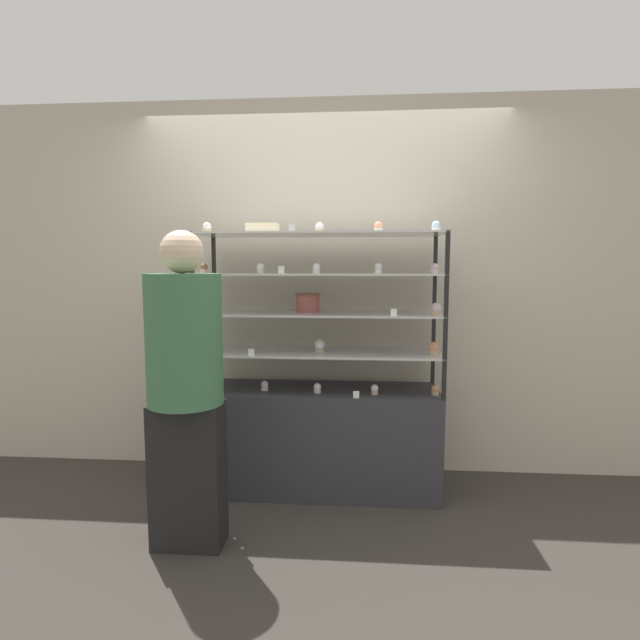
# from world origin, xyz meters

# --- Properties ---
(ground_plane) EXTENTS (20.00, 20.00, 0.00)m
(ground_plane) POSITION_xyz_m (0.00, 0.00, 0.00)
(ground_plane) COLOR #38332D
(back_wall) EXTENTS (8.00, 0.05, 2.60)m
(back_wall) POSITION_xyz_m (0.00, 0.38, 1.30)
(back_wall) COLOR beige
(back_wall) RESTS_ON ground_plane
(display_base) EXTENTS (1.52, 0.48, 0.67)m
(display_base) POSITION_xyz_m (0.00, 0.00, 0.34)
(display_base) COLOR #333338
(display_base) RESTS_ON ground_plane
(display_riser_lower) EXTENTS (1.52, 0.48, 0.25)m
(display_riser_lower) POSITION_xyz_m (0.00, 0.00, 0.90)
(display_riser_lower) COLOR black
(display_riser_lower) RESTS_ON display_base
(display_riser_middle) EXTENTS (1.52, 0.48, 0.25)m
(display_riser_middle) POSITION_xyz_m (0.00, 0.00, 1.15)
(display_riser_middle) COLOR black
(display_riser_middle) RESTS_ON display_riser_lower
(display_riser_upper) EXTENTS (1.52, 0.48, 0.25)m
(display_riser_upper) POSITION_xyz_m (0.00, 0.00, 1.40)
(display_riser_upper) COLOR black
(display_riser_upper) RESTS_ON display_riser_middle
(display_riser_top) EXTENTS (1.52, 0.48, 0.25)m
(display_riser_top) POSITION_xyz_m (0.00, 0.00, 1.65)
(display_riser_top) COLOR black
(display_riser_top) RESTS_ON display_riser_upper
(layer_cake_centerpiece) EXTENTS (0.16, 0.16, 0.12)m
(layer_cake_centerpiece) POSITION_xyz_m (-0.09, 0.08, 1.22)
(layer_cake_centerpiece) COLOR #C66660
(layer_cake_centerpiece) RESTS_ON display_riser_middle
(sheet_cake_frosted) EXTENTS (0.19, 0.14, 0.06)m
(sheet_cake_frosted) POSITION_xyz_m (-0.36, -0.03, 1.69)
(sheet_cake_frosted) COLOR beige
(sheet_cake_frosted) RESTS_ON display_riser_top
(cupcake_0) EXTENTS (0.05, 0.05, 0.06)m
(cupcake_0) POSITION_xyz_m (-0.72, -0.07, 0.70)
(cupcake_0) COLOR beige
(cupcake_0) RESTS_ON display_base
(cupcake_1) EXTENTS (0.05, 0.05, 0.06)m
(cupcake_1) POSITION_xyz_m (-0.35, -0.07, 0.70)
(cupcake_1) COLOR beige
(cupcake_1) RESTS_ON display_base
(cupcake_2) EXTENTS (0.05, 0.05, 0.06)m
(cupcake_2) POSITION_xyz_m (-0.01, -0.11, 0.70)
(cupcake_2) COLOR beige
(cupcake_2) RESTS_ON display_base
(cupcake_3) EXTENTS (0.05, 0.05, 0.06)m
(cupcake_3) POSITION_xyz_m (0.35, -0.12, 0.70)
(cupcake_3) COLOR #CCB28C
(cupcake_3) RESTS_ON display_base
(cupcake_4) EXTENTS (0.05, 0.05, 0.06)m
(cupcake_4) POSITION_xyz_m (0.72, -0.11, 0.70)
(cupcake_4) COLOR #CCB28C
(cupcake_4) RESTS_ON display_base
(price_tag_0) EXTENTS (0.04, 0.00, 0.04)m
(price_tag_0) POSITION_xyz_m (0.23, -0.22, 0.69)
(price_tag_0) COLOR white
(price_tag_0) RESTS_ON display_base
(cupcake_5) EXTENTS (0.07, 0.07, 0.08)m
(cupcake_5) POSITION_xyz_m (-0.70, -0.04, 0.95)
(cupcake_5) COLOR beige
(cupcake_5) RESTS_ON display_riser_lower
(cupcake_6) EXTENTS (0.07, 0.07, 0.08)m
(cupcake_6) POSITION_xyz_m (-0.00, -0.04, 0.95)
(cupcake_6) COLOR #CCB28C
(cupcake_6) RESTS_ON display_riser_lower
(cupcake_7) EXTENTS (0.07, 0.07, 0.08)m
(cupcake_7) POSITION_xyz_m (0.70, -0.08, 0.95)
(cupcake_7) COLOR #CCB28C
(cupcake_7) RESTS_ON display_riser_lower
(price_tag_1) EXTENTS (0.04, 0.00, 0.04)m
(price_tag_1) POSITION_xyz_m (-0.40, -0.22, 0.94)
(price_tag_1) COLOR white
(price_tag_1) RESTS_ON display_riser_lower
(cupcake_8) EXTENTS (0.06, 0.06, 0.07)m
(cupcake_8) POSITION_xyz_m (-0.71, -0.11, 1.20)
(cupcake_8) COLOR beige
(cupcake_8) RESTS_ON display_riser_middle
(cupcake_9) EXTENTS (0.06, 0.06, 0.07)m
(cupcake_9) POSITION_xyz_m (0.71, -0.10, 1.20)
(cupcake_9) COLOR #CCB28C
(cupcake_9) RESTS_ON display_riser_middle
(price_tag_2) EXTENTS (0.04, 0.00, 0.04)m
(price_tag_2) POSITION_xyz_m (0.45, -0.22, 1.19)
(price_tag_2) COLOR white
(price_tag_2) RESTS_ON display_riser_middle
(cupcake_10) EXTENTS (0.05, 0.05, 0.06)m
(cupcake_10) POSITION_xyz_m (-0.72, -0.08, 1.44)
(cupcake_10) COLOR #CCB28C
(cupcake_10) RESTS_ON display_riser_upper
(cupcake_11) EXTENTS (0.05, 0.05, 0.06)m
(cupcake_11) POSITION_xyz_m (-0.36, -0.12, 1.44)
(cupcake_11) COLOR beige
(cupcake_11) RESTS_ON display_riser_upper
(cupcake_12) EXTENTS (0.05, 0.05, 0.06)m
(cupcake_12) POSITION_xyz_m (-0.01, -0.13, 1.44)
(cupcake_12) COLOR white
(cupcake_12) RESTS_ON display_riser_upper
(cupcake_13) EXTENTS (0.05, 0.05, 0.06)m
(cupcake_13) POSITION_xyz_m (0.36, -0.12, 1.44)
(cupcake_13) COLOR white
(cupcake_13) RESTS_ON display_riser_upper
(cupcake_14) EXTENTS (0.05, 0.05, 0.06)m
(cupcake_14) POSITION_xyz_m (0.70, -0.07, 1.44)
(cupcake_14) COLOR white
(cupcake_14) RESTS_ON display_riser_upper
(price_tag_3) EXTENTS (0.04, 0.00, 0.04)m
(price_tag_3) POSITION_xyz_m (-0.21, -0.22, 1.44)
(price_tag_3) COLOR white
(price_tag_3) RESTS_ON display_riser_upper
(cupcake_15) EXTENTS (0.05, 0.05, 0.06)m
(cupcake_15) POSITION_xyz_m (-0.69, -0.10, 1.69)
(cupcake_15) COLOR #CCB28C
(cupcake_15) RESTS_ON display_riser_top
(cupcake_16) EXTENTS (0.05, 0.05, 0.06)m
(cupcake_16) POSITION_xyz_m (0.00, -0.04, 1.69)
(cupcake_16) COLOR #CCB28C
(cupcake_16) RESTS_ON display_riser_top
(cupcake_17) EXTENTS (0.05, 0.05, 0.06)m
(cupcake_17) POSITION_xyz_m (0.36, -0.07, 1.69)
(cupcake_17) COLOR white
(cupcake_17) RESTS_ON display_riser_top
(cupcake_18) EXTENTS (0.05, 0.05, 0.06)m
(cupcake_18) POSITION_xyz_m (0.70, -0.09, 1.69)
(cupcake_18) COLOR white
(cupcake_18) RESTS_ON display_riser_top
(price_tag_4) EXTENTS (0.04, 0.00, 0.04)m
(price_tag_4) POSITION_xyz_m (-0.15, -0.22, 1.68)
(price_tag_4) COLOR white
(price_tag_4) RESTS_ON display_riser_top
(customer_figure) EXTENTS (0.38, 0.38, 1.63)m
(customer_figure) POSITION_xyz_m (-0.63, -0.72, 0.87)
(customer_figure) COLOR black
(customer_figure) RESTS_ON ground_plane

